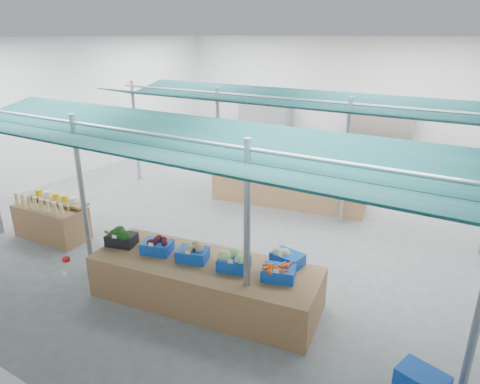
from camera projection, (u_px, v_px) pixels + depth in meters
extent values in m
plane|color=slate|center=(241.00, 209.00, 11.11)|extent=(13.00, 13.00, 0.00)
plane|color=silver|center=(241.00, 38.00, 9.64)|extent=(13.00, 13.00, 0.00)
plane|color=silver|center=(332.00, 97.00, 15.60)|extent=(12.00, 0.00, 12.00)
plane|color=silver|center=(75.00, 108.00, 13.27)|extent=(0.00, 13.00, 13.00)
cylinder|color=gray|center=(136.00, 132.00, 12.91)|extent=(0.10, 0.10, 3.00)
cylinder|color=gray|center=(82.00, 195.00, 7.85)|extent=(0.10, 0.10, 3.00)
cylinder|color=gray|center=(218.00, 144.00, 11.47)|extent=(0.10, 0.10, 3.00)
cylinder|color=gray|center=(247.00, 240.00, 6.17)|extent=(0.10, 0.10, 3.00)
cylinder|color=gray|center=(345.00, 163.00, 9.78)|extent=(0.10, 0.10, 3.00)
cylinder|color=gray|center=(149.00, 134.00, 6.54)|extent=(10.00, 0.06, 0.06)
cylinder|color=gray|center=(278.00, 98.00, 10.15)|extent=(10.00, 0.06, 0.06)
cube|color=black|center=(118.00, 148.00, 6.04)|extent=(9.50, 1.28, 0.30)
cube|color=black|center=(176.00, 131.00, 7.09)|extent=(9.50, 1.28, 0.30)
cube|color=black|center=(266.00, 105.00, 9.66)|extent=(9.50, 1.28, 0.30)
cube|color=black|center=(290.00, 98.00, 10.70)|extent=(9.50, 1.28, 0.30)
cube|color=#B23F33|center=(264.00, 122.00, 16.79)|extent=(2.00, 0.50, 2.00)
cube|color=#B23F33|center=(381.00, 136.00, 14.62)|extent=(2.00, 0.50, 2.00)
cube|color=brown|center=(52.00, 222.00, 9.48)|extent=(1.70, 0.83, 0.74)
cube|color=#997247|center=(57.00, 200.00, 9.51)|extent=(1.67, 0.42, 0.06)
cube|color=brown|center=(205.00, 282.00, 7.18)|extent=(3.98, 1.81, 0.75)
cube|color=brown|center=(288.00, 188.00, 11.36)|extent=(4.13, 1.58, 0.86)
cube|color=brown|center=(336.00, 163.00, 13.32)|extent=(5.58, 1.52, 0.99)
imported|color=#1A3AAF|center=(267.00, 158.00, 12.69)|extent=(0.64, 0.47, 1.61)
imported|color=#B41627|center=(325.00, 168.00, 11.82)|extent=(0.87, 0.73, 1.61)
cube|color=black|center=(122.00, 239.00, 7.62)|extent=(0.58, 0.48, 0.20)
cube|color=white|center=(114.00, 237.00, 7.36)|extent=(0.08, 0.03, 0.06)
cube|color=#1045B0|center=(157.00, 247.00, 7.34)|extent=(0.58, 0.48, 0.20)
cube|color=white|center=(151.00, 245.00, 7.09)|extent=(0.08, 0.03, 0.06)
cube|color=#1045B0|center=(193.00, 255.00, 7.09)|extent=(0.58, 0.48, 0.20)
cube|color=white|center=(187.00, 252.00, 6.84)|extent=(0.08, 0.03, 0.06)
cube|color=#1045B0|center=(234.00, 264.00, 6.82)|extent=(0.58, 0.48, 0.20)
cube|color=white|center=(230.00, 261.00, 6.57)|extent=(0.08, 0.03, 0.06)
cube|color=#1045B0|center=(278.00, 273.00, 6.55)|extent=(0.58, 0.48, 0.20)
cube|color=white|center=(276.00, 271.00, 6.29)|extent=(0.08, 0.03, 0.06)
sphere|color=brown|center=(109.00, 234.00, 7.52)|extent=(0.09, 0.09, 0.09)
sphere|color=brown|center=(106.00, 231.00, 7.51)|extent=(0.06, 0.06, 0.06)
cylinder|color=red|center=(66.00, 259.00, 6.44)|extent=(0.12, 0.12, 0.05)
cube|color=white|center=(65.00, 274.00, 6.47)|extent=(0.10, 0.01, 0.07)
cube|color=#997247|center=(253.00, 165.00, 11.41)|extent=(2.02, 1.24, 0.26)
cube|color=#997247|center=(319.00, 173.00, 10.79)|extent=(1.64, 1.11, 0.26)
cylinder|color=#8C6019|center=(360.00, 178.00, 10.44)|extent=(0.14, 0.14, 0.22)
cone|color=#26661E|center=(361.00, 171.00, 10.38)|extent=(0.12, 0.12, 0.18)
cube|color=#1045B0|center=(288.00, 259.00, 6.96)|extent=(0.55, 0.43, 0.20)
cube|color=white|center=(280.00, 255.00, 6.75)|extent=(0.08, 0.02, 0.06)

